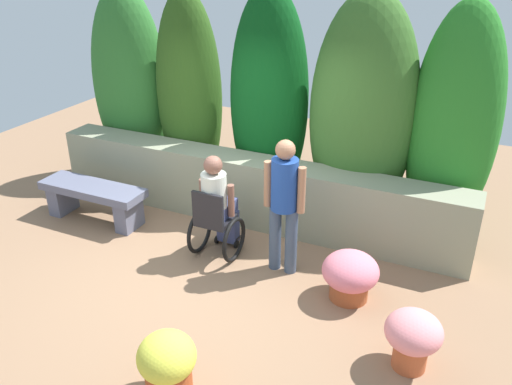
# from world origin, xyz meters

# --- Properties ---
(ground_plane) EXTENTS (12.22, 12.22, 0.00)m
(ground_plane) POSITION_xyz_m (0.00, 0.00, 0.00)
(ground_plane) COLOR #906C50
(stone_retaining_wall) EXTENTS (5.84, 0.49, 0.92)m
(stone_retaining_wall) POSITION_xyz_m (0.00, 1.46, 0.46)
(stone_retaining_wall) COLOR gray
(stone_retaining_wall) RESTS_ON ground
(hedge_backdrop) EXTENTS (5.95, 1.01, 3.07)m
(hedge_backdrop) POSITION_xyz_m (0.04, 2.09, 1.51)
(hedge_backdrop) COLOR #2E712C
(hedge_backdrop) RESTS_ON ground
(stone_bench) EXTENTS (1.52, 0.47, 0.52)m
(stone_bench) POSITION_xyz_m (-1.94, 0.57, 0.35)
(stone_bench) COLOR slate
(stone_bench) RESTS_ON ground
(person_in_wheelchair) EXTENTS (0.53, 0.66, 1.33)m
(person_in_wheelchair) POSITION_xyz_m (0.03, 0.51, 0.62)
(person_in_wheelchair) COLOR black
(person_in_wheelchair) RESTS_ON ground
(person_standing_companion) EXTENTS (0.49, 0.30, 1.63)m
(person_standing_companion) POSITION_xyz_m (0.88, 0.53, 0.94)
(person_standing_companion) COLOR #3F4F68
(person_standing_companion) RESTS_ON ground
(flower_pot_purple_near) EXTENTS (0.50, 0.50, 0.64)m
(flower_pot_purple_near) POSITION_xyz_m (0.72, -1.64, 0.34)
(flower_pot_purple_near) COLOR #AA4720
(flower_pot_purple_near) RESTS_ON ground
(flower_pot_terracotta_by_wall) EXTENTS (0.52, 0.52, 0.59)m
(flower_pot_terracotta_by_wall) POSITION_xyz_m (2.53, -0.43, 0.35)
(flower_pot_terracotta_by_wall) COLOR #BB552F
(flower_pot_terracotta_by_wall) RESTS_ON ground
(flower_pot_red_accent) EXTENTS (0.61, 0.61, 0.55)m
(flower_pot_red_accent) POSITION_xyz_m (1.74, 0.33, 0.30)
(flower_pot_red_accent) COLOR #A44E2A
(flower_pot_red_accent) RESTS_ON ground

